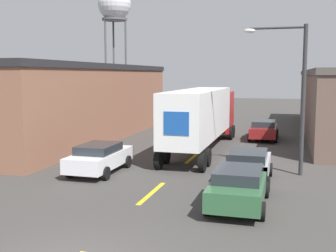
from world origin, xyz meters
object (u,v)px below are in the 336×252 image
semi_truck (204,114)px  water_tower (114,6)px  parked_car_left_far (100,157)px  parked_car_right_near (239,186)px  parked_car_right_mid (248,165)px  parked_car_right_far (264,129)px  street_lamp (295,87)px

semi_truck → water_tower: 39.80m
parked_car_left_far → parked_car_right_near: bearing=-26.1°
parked_car_right_mid → parked_car_left_far: same height
semi_truck → water_tower: water_tower is taller
parked_car_right_far → water_tower: (-23.24, 26.66, 14.16)m
parked_car_right_near → parked_car_left_far: same height
parked_car_right_mid → street_lamp: street_lamp is taller
parked_car_right_near → parked_car_right_mid: (0.00, 3.67, 0.00)m
parked_car_right_near → water_tower: water_tower is taller
parked_car_right_near → parked_car_right_far: 16.79m
parked_car_right_mid → water_tower: 48.20m
parked_car_right_near → parked_car_right_far: same height
parked_car_right_mid → water_tower: (-23.24, 39.78, 14.16)m
street_lamp → parked_car_right_mid: bearing=-133.7°
semi_truck → parked_car_right_mid: 8.50m
parked_car_right_mid → parked_car_right_far: 13.12m
parked_car_right_far → water_tower: 38.10m
semi_truck → parked_car_right_near: size_ratio=3.17×
parked_car_left_far → parked_car_right_far: bearing=61.1°
parked_car_right_near → street_lamp: 7.00m
parked_car_right_mid → street_lamp: (1.96, 2.05, 3.51)m
water_tower → parked_car_left_far: bearing=-68.2°
parked_car_right_near → parked_car_right_mid: 3.67m
parked_car_right_mid → parked_car_left_far: 7.29m
water_tower → semi_truck: bearing=-58.5°
street_lamp → parked_car_left_far: bearing=-166.9°
parked_car_right_near → parked_car_left_far: bearing=153.9°
parked_car_left_far → street_lamp: size_ratio=0.62×
parked_car_right_near → parked_car_right_mid: same height
parked_car_right_mid → water_tower: bearing=120.3°
parked_car_right_far → parked_car_left_far: bearing=-118.9°
parked_car_left_far → parked_car_right_far: 15.09m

